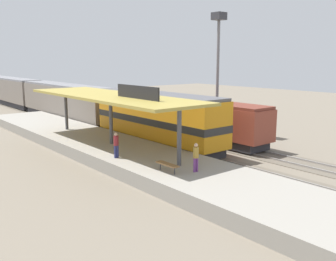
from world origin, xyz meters
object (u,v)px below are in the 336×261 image
object	(u,v)px
locomotive	(157,118)
light_mast	(218,48)
freight_car	(210,121)
passenger_carriage_front	(66,102)
platform_bench	(167,165)
person_walking	(116,144)
passenger_carriage_rear	(11,91)
person_waiting	(196,156)

from	to	relation	value
locomotive	light_mast	size ratio (longest dim) A/B	1.23
freight_car	passenger_carriage_front	bearing A→B (deg)	103.08
platform_bench	locomotive	bearing A→B (deg)	55.64
light_mast	person_walking	size ratio (longest dim) A/B	6.84
passenger_carriage_front	person_walking	distance (m)	23.05
locomotive	passenger_carriage_rear	bearing A→B (deg)	90.00
locomotive	person_waiting	xyz separation A→B (m)	(-4.70, -9.80, -0.56)
person_waiting	freight_car	bearing A→B (deg)	40.72
platform_bench	light_mast	world-z (taller)	light_mast
passenger_carriage_front	person_walking	xyz separation A→B (m)	(-6.57, -22.10, -0.46)
locomotive	person_waiting	world-z (taller)	locomotive
passenger_carriage_rear	platform_bench	bearing A→B (deg)	-97.19
locomotive	passenger_carriage_rear	distance (m)	38.80
light_mast	person_waiting	size ratio (longest dim) A/B	6.84
passenger_carriage_rear	person_waiting	xyz separation A→B (m)	(-4.70, -48.60, -0.46)
passenger_carriage_rear	person_walking	bearing A→B (deg)	-98.70
locomotive	platform_bench	bearing A→B (deg)	-124.36
locomotive	passenger_carriage_front	distance (m)	18.00
light_mast	person_waiting	bearing A→B (deg)	-140.75
platform_bench	light_mast	size ratio (longest dim) A/B	0.15
freight_car	platform_bench	bearing A→B (deg)	-146.63
light_mast	person_waiting	distance (m)	17.42
freight_car	light_mast	xyz separation A→B (m)	(3.20, 2.21, 6.43)
freight_car	light_mast	world-z (taller)	light_mast
freight_car	light_mast	distance (m)	7.51
freight_car	person_waiting	bearing A→B (deg)	-139.28
person_waiting	person_walking	xyz separation A→B (m)	(-1.86, 5.71, 0.00)
passenger_carriage_front	freight_car	world-z (taller)	passenger_carriage_front
passenger_carriage_rear	light_mast	world-z (taller)	light_mast
platform_bench	person_walking	xyz separation A→B (m)	(-0.57, 4.68, 0.51)
locomotive	person_walking	xyz separation A→B (m)	(-6.57, -4.10, -0.56)
passenger_carriage_rear	light_mast	size ratio (longest dim) A/B	1.71
locomotive	light_mast	world-z (taller)	light_mast
platform_bench	passenger_carriage_front	world-z (taller)	passenger_carriage_front
platform_bench	passenger_carriage_rear	size ratio (longest dim) A/B	0.08
passenger_carriage_rear	light_mast	bearing A→B (deg)	-78.51
platform_bench	passenger_carriage_front	distance (m)	27.46
light_mast	person_waiting	xyz separation A→B (m)	(-12.50, -10.22, -6.54)
passenger_carriage_front	freight_car	distance (m)	20.33
person_walking	passenger_carriage_rear	bearing A→B (deg)	81.30
passenger_carriage_front	passenger_carriage_rear	xyz separation A→B (m)	(0.00, 20.80, 0.00)
platform_bench	passenger_carriage_rear	world-z (taller)	passenger_carriage_rear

